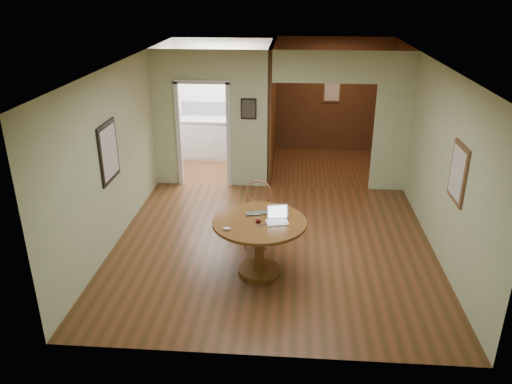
# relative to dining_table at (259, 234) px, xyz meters

# --- Properties ---
(floor) EXTENTS (5.00, 5.00, 0.00)m
(floor) POSITION_rel_dining_table_xyz_m (0.16, 0.76, -0.60)
(floor) COLOR #4B3015
(floor) RESTS_ON ground
(room_shell) EXTENTS (5.20, 7.50, 5.00)m
(room_shell) POSITION_rel_dining_table_xyz_m (-0.31, 3.86, 0.68)
(room_shell) COLOR silver
(room_shell) RESTS_ON ground
(dining_table) EXTENTS (1.30, 1.30, 0.82)m
(dining_table) POSITION_rel_dining_table_xyz_m (0.00, 0.00, 0.00)
(dining_table) COLOR brown
(dining_table) RESTS_ON ground
(chair) EXTENTS (0.47, 0.47, 1.03)m
(chair) POSITION_rel_dining_table_xyz_m (-0.09, 0.87, -0.03)
(chair) COLOR #995836
(chair) RESTS_ON ground
(open_laptop) EXTENTS (0.34, 0.32, 0.21)m
(open_laptop) POSITION_rel_dining_table_xyz_m (0.24, 0.02, 0.27)
(open_laptop) COLOR white
(open_laptop) RESTS_ON dining_table
(closed_laptop) EXTENTS (0.36, 0.28, 0.02)m
(closed_laptop) POSITION_rel_dining_table_xyz_m (-0.04, 0.17, 0.22)
(closed_laptop) COLOR #A5A5A9
(closed_laptop) RESTS_ON dining_table
(mouse) EXTENTS (0.11, 0.06, 0.04)m
(mouse) POSITION_rel_dining_table_xyz_m (-0.41, -0.31, 0.23)
(mouse) COLOR white
(mouse) RESTS_ON dining_table
(wine_glass) EXTENTS (0.08, 0.08, 0.09)m
(wine_glass) POSITION_rel_dining_table_xyz_m (-0.01, -0.06, 0.26)
(wine_glass) COLOR white
(wine_glass) RESTS_ON dining_table
(pen) EXTENTS (0.13, 0.10, 0.01)m
(pen) POSITION_rel_dining_table_xyz_m (0.05, -0.14, 0.22)
(pen) COLOR navy
(pen) RESTS_ON dining_table
(kitchen_cabinet) EXTENTS (2.06, 0.60, 0.94)m
(kitchen_cabinet) POSITION_rel_dining_table_xyz_m (-1.19, 4.96, -0.13)
(kitchen_cabinet) COLOR silver
(kitchen_cabinet) RESTS_ON ground
(grocery_bag) EXTENTS (0.32, 0.30, 0.26)m
(grocery_bag) POSITION_rel_dining_table_xyz_m (-0.78, 4.96, 0.47)
(grocery_bag) COLOR beige
(grocery_bag) RESTS_ON kitchen_cabinet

